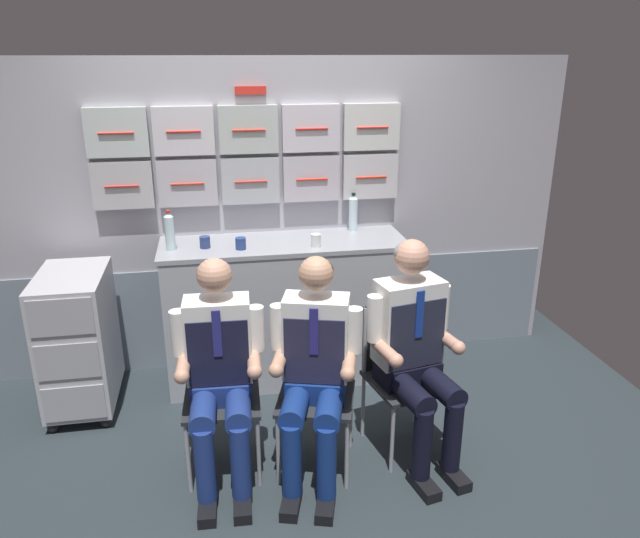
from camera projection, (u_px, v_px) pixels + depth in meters
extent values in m
cube|color=#262F33|center=(301.00, 476.00, 3.32)|extent=(4.80, 4.80, 0.04)
cube|color=#ADABB5|center=(270.00, 218.00, 4.22)|extent=(4.20, 0.06, 2.15)
cube|color=gray|center=(273.00, 312.00, 4.43)|extent=(4.12, 0.01, 0.75)
cube|color=#B7B5B7|center=(123.00, 185.00, 3.91)|extent=(0.39, 0.06, 0.31)
cylinder|color=red|center=(122.00, 186.00, 3.87)|extent=(0.22, 0.01, 0.01)
cube|color=#B8B5BE|center=(188.00, 183.00, 3.98)|extent=(0.39, 0.06, 0.31)
cylinder|color=red|center=(187.00, 184.00, 3.94)|extent=(0.22, 0.01, 0.01)
cube|color=#B0B4BA|center=(250.00, 181.00, 4.05)|extent=(0.39, 0.06, 0.31)
cylinder|color=red|center=(251.00, 182.00, 4.01)|extent=(0.22, 0.01, 0.01)
cube|color=#BDB5C0|center=(311.00, 178.00, 4.12)|extent=(0.39, 0.06, 0.31)
cylinder|color=red|center=(312.00, 179.00, 4.08)|extent=(0.22, 0.01, 0.01)
cube|color=silver|center=(370.00, 176.00, 4.19)|extent=(0.39, 0.06, 0.31)
cylinder|color=red|center=(371.00, 177.00, 4.15)|extent=(0.22, 0.01, 0.01)
cube|color=silver|center=(117.00, 132.00, 3.79)|extent=(0.39, 0.06, 0.31)
cylinder|color=red|center=(116.00, 133.00, 3.76)|extent=(0.22, 0.01, 0.01)
cube|color=silver|center=(184.00, 131.00, 3.86)|extent=(0.39, 0.06, 0.31)
cylinder|color=red|center=(184.00, 132.00, 3.83)|extent=(0.22, 0.01, 0.01)
cube|color=#B4BDB7|center=(248.00, 130.00, 3.93)|extent=(0.39, 0.06, 0.31)
cylinder|color=red|center=(249.00, 130.00, 3.90)|extent=(0.22, 0.01, 0.01)
cube|color=silver|center=(311.00, 128.00, 4.00)|extent=(0.39, 0.06, 0.31)
cylinder|color=red|center=(312.00, 129.00, 3.97)|extent=(0.22, 0.01, 0.01)
cube|color=silver|center=(371.00, 127.00, 4.07)|extent=(0.39, 0.06, 0.31)
cylinder|color=red|center=(373.00, 128.00, 4.04)|extent=(0.22, 0.01, 0.01)
cube|color=red|center=(250.00, 90.00, 3.86)|extent=(0.20, 0.02, 0.05)
cube|color=#A6A9B1|center=(285.00, 312.00, 4.16)|extent=(1.60, 0.52, 0.96)
cube|color=#9699A1|center=(284.00, 244.00, 4.00)|extent=(1.63, 0.53, 0.03)
sphere|color=black|center=(53.00, 427.00, 3.65)|extent=(0.07, 0.07, 0.07)
sphere|color=black|center=(106.00, 421.00, 3.71)|extent=(0.07, 0.07, 0.07)
sphere|color=black|center=(71.00, 381.00, 4.16)|extent=(0.07, 0.07, 0.07)
sphere|color=black|center=(118.00, 377.00, 4.22)|extent=(0.07, 0.07, 0.07)
cube|color=#B8B7BE|center=(78.00, 337.00, 3.78)|extent=(0.40, 0.64, 0.84)
cube|color=#A4A3AA|center=(74.00, 404.00, 3.58)|extent=(0.35, 0.01, 0.22)
cube|color=#A4A3AA|center=(68.00, 362.00, 3.48)|extent=(0.35, 0.01, 0.22)
cube|color=#A4A3AA|center=(61.00, 318.00, 3.39)|extent=(0.35, 0.01, 0.22)
cylinder|color=#28282D|center=(58.00, 296.00, 3.37)|extent=(0.32, 0.02, 0.02)
cylinder|color=#A8AAAF|center=(188.00, 458.00, 3.10)|extent=(0.02, 0.02, 0.41)
cylinder|color=#A8AAAF|center=(259.00, 452.00, 3.15)|extent=(0.02, 0.02, 0.41)
cylinder|color=#A8AAAF|center=(193.00, 419.00, 3.44)|extent=(0.02, 0.02, 0.41)
cylinder|color=#A8AAAF|center=(256.00, 414.00, 3.48)|extent=(0.02, 0.02, 0.41)
cube|color=#25282B|center=(222.00, 400.00, 3.22)|extent=(0.42, 0.42, 0.02)
cube|color=#25282B|center=(220.00, 349.00, 3.32)|extent=(0.37, 0.04, 0.40)
cylinder|color=#A8AAAF|center=(187.00, 351.00, 3.29)|extent=(0.02, 0.02, 0.40)
cylinder|color=#A8AAAF|center=(253.00, 347.00, 3.34)|extent=(0.02, 0.02, 0.40)
cube|color=black|center=(208.00, 508.00, 3.01)|extent=(0.10, 0.22, 0.06)
cube|color=black|center=(243.00, 505.00, 3.03)|extent=(0.10, 0.22, 0.06)
cylinder|color=navy|center=(205.00, 465.00, 2.97)|extent=(0.10, 0.10, 0.40)
cylinder|color=navy|center=(240.00, 462.00, 2.99)|extent=(0.10, 0.10, 0.40)
cylinder|color=navy|center=(203.00, 408.00, 3.04)|extent=(0.15, 0.36, 0.13)
cylinder|color=navy|center=(238.00, 406.00, 3.06)|extent=(0.15, 0.36, 0.13)
cube|color=navy|center=(221.00, 389.00, 3.19)|extent=(0.32, 0.21, 0.12)
cube|color=white|center=(218.00, 339.00, 3.12)|extent=(0.34, 0.20, 0.45)
cube|color=black|center=(218.00, 354.00, 3.04)|extent=(0.31, 0.03, 0.36)
cube|color=navy|center=(217.00, 334.00, 2.99)|extent=(0.04, 0.01, 0.25)
cylinder|color=white|center=(179.00, 333.00, 3.08)|extent=(0.08, 0.08, 0.24)
cylinder|color=tan|center=(183.00, 367.00, 3.03)|extent=(0.08, 0.23, 0.07)
sphere|color=tan|center=(182.00, 377.00, 2.94)|extent=(0.08, 0.08, 0.08)
cylinder|color=white|center=(256.00, 328.00, 3.13)|extent=(0.08, 0.08, 0.24)
cylinder|color=tan|center=(254.00, 362.00, 3.08)|extent=(0.08, 0.23, 0.07)
sphere|color=tan|center=(255.00, 372.00, 2.98)|extent=(0.08, 0.08, 0.08)
sphere|color=tan|center=(214.00, 275.00, 3.00)|extent=(0.18, 0.18, 0.18)
ellipsoid|color=gray|center=(214.00, 272.00, 3.00)|extent=(0.18, 0.17, 0.12)
cylinder|color=#A8AAAF|center=(278.00, 451.00, 3.16)|extent=(0.02, 0.02, 0.41)
cylinder|color=#A8AAAF|center=(347.00, 455.00, 3.13)|extent=(0.02, 0.02, 0.41)
cylinder|color=#A8AAAF|center=(288.00, 412.00, 3.50)|extent=(0.02, 0.02, 0.41)
cylinder|color=#A8AAAF|center=(351.00, 416.00, 3.46)|extent=(0.02, 0.02, 0.41)
cube|color=#25282B|center=(316.00, 398.00, 3.24)|extent=(0.50, 0.50, 0.02)
cube|color=#25282B|center=(320.00, 347.00, 3.34)|extent=(0.36, 0.13, 0.40)
cylinder|color=#A8AAAF|center=(287.00, 346.00, 3.35)|extent=(0.02, 0.02, 0.40)
cylinder|color=#A8AAAF|center=(352.00, 349.00, 3.32)|extent=(0.02, 0.02, 0.40)
cube|color=black|center=(291.00, 503.00, 3.04)|extent=(0.15, 0.24, 0.06)
cube|color=black|center=(326.00, 506.00, 3.03)|extent=(0.15, 0.24, 0.06)
cylinder|color=navy|center=(292.00, 460.00, 3.00)|extent=(0.10, 0.10, 0.40)
cylinder|color=navy|center=(326.00, 462.00, 2.99)|extent=(0.10, 0.10, 0.40)
cylinder|color=navy|center=(295.00, 404.00, 3.08)|extent=(0.22, 0.38, 0.13)
cylinder|color=navy|center=(330.00, 406.00, 3.06)|extent=(0.22, 0.38, 0.13)
cube|color=navy|center=(316.00, 387.00, 3.21)|extent=(0.36, 0.28, 0.12)
cube|color=white|center=(316.00, 337.00, 3.14)|extent=(0.37, 0.27, 0.45)
cube|color=#212138|center=(314.00, 352.00, 3.06)|extent=(0.30, 0.10, 0.36)
cube|color=navy|center=(314.00, 332.00, 3.01)|extent=(0.04, 0.02, 0.25)
cylinder|color=white|center=(278.00, 327.00, 3.14)|extent=(0.08, 0.08, 0.24)
cylinder|color=tan|center=(280.00, 360.00, 3.09)|extent=(0.13, 0.23, 0.07)
sphere|color=tan|center=(276.00, 370.00, 3.00)|extent=(0.08, 0.08, 0.08)
cylinder|color=white|center=(354.00, 330.00, 3.10)|extent=(0.08, 0.08, 0.24)
cylinder|color=tan|center=(349.00, 364.00, 3.06)|extent=(0.13, 0.23, 0.07)
sphere|color=tan|center=(348.00, 374.00, 2.96)|extent=(0.08, 0.08, 0.08)
sphere|color=tan|center=(316.00, 274.00, 3.02)|extent=(0.18, 0.18, 0.18)
ellipsoid|color=#513527|center=(316.00, 270.00, 3.02)|extent=(0.21, 0.20, 0.12)
cylinder|color=#A8AAAF|center=(392.00, 440.00, 3.25)|extent=(0.02, 0.02, 0.41)
cylinder|color=#A8AAAF|center=(449.00, 425.00, 3.38)|extent=(0.02, 0.02, 0.41)
cylinder|color=#A8AAAF|center=(363.00, 405.00, 3.56)|extent=(0.02, 0.02, 0.41)
cylinder|color=#A8AAAF|center=(416.00, 393.00, 3.69)|extent=(0.02, 0.02, 0.41)
cube|color=#25282B|center=(407.00, 382.00, 3.40)|extent=(0.47, 0.47, 0.02)
cube|color=#25282B|center=(392.00, 334.00, 3.49)|extent=(0.37, 0.10, 0.40)
cylinder|color=#A8AAAF|center=(365.00, 340.00, 3.42)|extent=(0.02, 0.02, 0.40)
cylinder|color=#A8AAAF|center=(420.00, 330.00, 3.55)|extent=(0.02, 0.02, 0.40)
cube|color=black|center=(424.00, 485.00, 3.17)|extent=(0.13, 0.23, 0.06)
cube|color=black|center=(453.00, 476.00, 3.23)|extent=(0.13, 0.23, 0.06)
cylinder|color=black|center=(422.00, 444.00, 3.13)|extent=(0.10, 0.10, 0.40)
cylinder|color=black|center=(452.00, 436.00, 3.19)|extent=(0.10, 0.10, 0.40)
cylinder|color=black|center=(408.00, 391.00, 3.20)|extent=(0.20, 0.39, 0.13)
cylinder|color=black|center=(438.00, 384.00, 3.26)|extent=(0.20, 0.39, 0.13)
cube|color=black|center=(407.00, 371.00, 3.37)|extent=(0.37, 0.26, 0.12)
cube|color=white|center=(408.00, 321.00, 3.29)|extent=(0.39, 0.26, 0.47)
cube|color=#1F2234|center=(418.00, 335.00, 3.21)|extent=(0.32, 0.08, 0.38)
cube|color=navy|center=(420.00, 315.00, 3.16)|extent=(0.04, 0.02, 0.27)
cylinder|color=white|center=(375.00, 318.00, 3.20)|extent=(0.08, 0.08, 0.26)
cylinder|color=tan|center=(386.00, 351.00, 3.16)|extent=(0.11, 0.25, 0.07)
sphere|color=tan|center=(396.00, 361.00, 3.07)|extent=(0.08, 0.08, 0.08)
cylinder|color=white|center=(442.00, 307.00, 3.34)|extent=(0.08, 0.08, 0.26)
cylinder|color=tan|center=(447.00, 339.00, 3.30)|extent=(0.11, 0.25, 0.07)
sphere|color=tan|center=(458.00, 348.00, 3.20)|extent=(0.08, 0.08, 0.08)
sphere|color=tan|center=(412.00, 257.00, 3.16)|extent=(0.19, 0.19, 0.19)
ellipsoid|color=gray|center=(411.00, 253.00, 3.17)|extent=(0.21, 0.20, 0.13)
cylinder|color=silver|center=(170.00, 234.00, 3.79)|extent=(0.06, 0.06, 0.22)
cone|color=silver|center=(168.00, 215.00, 3.75)|extent=(0.06, 0.06, 0.02)
cylinder|color=red|center=(168.00, 212.00, 3.74)|extent=(0.03, 0.03, 0.02)
cylinder|color=silver|center=(353.00, 215.00, 4.20)|extent=(0.06, 0.06, 0.23)
cone|color=silver|center=(353.00, 197.00, 4.16)|extent=(0.06, 0.06, 0.02)
cylinder|color=black|center=(354.00, 194.00, 4.15)|extent=(0.03, 0.03, 0.02)
cylinder|color=navy|center=(241.00, 243.00, 3.83)|extent=(0.07, 0.07, 0.08)
cylinder|color=#382114|center=(240.00, 239.00, 3.82)|extent=(0.06, 0.06, 0.01)
cylinder|color=navy|center=(205.00, 242.00, 3.85)|extent=(0.07, 0.07, 0.08)
cylinder|color=#382114|center=(205.00, 237.00, 3.84)|extent=(0.06, 0.06, 0.01)
cylinder|color=silver|center=(316.00, 240.00, 3.87)|extent=(0.06, 0.06, 0.08)
cylinder|color=#382114|center=(316.00, 235.00, 3.86)|extent=(0.05, 0.05, 0.01)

